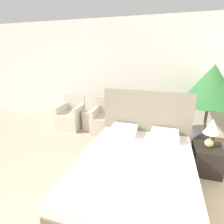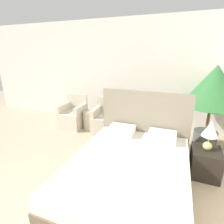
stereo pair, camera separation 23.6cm
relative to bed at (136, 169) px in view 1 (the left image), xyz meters
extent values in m
cube|color=silver|center=(-0.81, 2.60, 1.16)|extent=(10.00, 0.06, 2.90)
cube|color=brown|center=(0.00, -0.10, -0.14)|extent=(1.68, 2.15, 0.31)
cube|color=silver|center=(0.00, -0.10, 0.12)|extent=(1.64, 2.11, 0.21)
cube|color=gray|center=(0.00, 1.01, 0.37)|extent=(1.71, 0.06, 1.32)
cube|color=white|center=(-0.38, 0.74, 0.29)|extent=(0.48, 0.39, 0.14)
cube|color=white|center=(0.38, 0.74, 0.29)|extent=(0.48, 0.39, 0.14)
cube|color=beige|center=(-2.15, 1.74, -0.06)|extent=(0.67, 0.71, 0.45)
cube|color=beige|center=(-2.17, 2.05, 0.38)|extent=(0.65, 0.08, 0.44)
cube|color=beige|center=(-2.43, 1.73, 0.25)|extent=(0.12, 0.62, 0.19)
cube|color=beige|center=(-1.88, 1.75, 0.25)|extent=(0.12, 0.62, 0.19)
cube|color=beige|center=(-1.13, 1.74, -0.06)|extent=(0.71, 0.75, 0.45)
cube|color=beige|center=(-1.16, 2.05, 0.38)|extent=(0.65, 0.13, 0.44)
cube|color=beige|center=(-1.40, 1.71, 0.25)|extent=(0.17, 0.63, 0.19)
cube|color=beige|center=(-0.86, 1.77, 0.25)|extent=(0.17, 0.63, 0.19)
cylinder|color=#4C4C4C|center=(1.24, 1.82, -0.11)|extent=(0.49, 0.49, 0.36)
cylinder|color=brown|center=(1.24, 1.82, 0.37)|extent=(0.06, 0.06, 0.59)
cone|color=#2D6B33|center=(1.24, 1.82, 1.08)|extent=(1.20, 1.20, 0.84)
cube|color=black|center=(1.12, 0.72, -0.05)|extent=(0.45, 0.50, 0.48)
sphere|color=tan|center=(1.11, 0.72, 0.26)|extent=(0.14, 0.14, 0.14)
cylinder|color=tan|center=(1.11, 0.72, 0.38)|extent=(0.02, 0.02, 0.11)
cone|color=silver|center=(1.11, 0.72, 0.56)|extent=(0.25, 0.25, 0.26)
cylinder|color=#B7AD93|center=(-1.64, 1.76, -0.04)|extent=(0.32, 0.32, 0.50)
camera|label=1|loc=(0.32, -2.29, 1.69)|focal=28.00mm
camera|label=2|loc=(0.54, -2.21, 1.69)|focal=28.00mm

